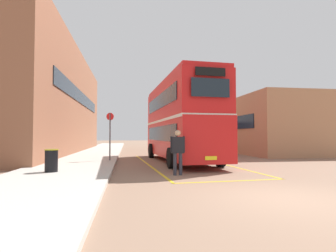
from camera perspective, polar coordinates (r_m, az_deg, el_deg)
The scene contains 10 objects.
ground_plane at distance 21.11m, azimuth 2.01°, elevation -6.31°, with size 135.60×135.60×0.00m, color #846651.
sidewalk_left at distance 23.29m, azimuth -15.13°, elevation -5.67°, with size 4.00×57.60×0.14m, color #B2ADA3.
brick_building_left at distance 27.06m, azimuth -24.62°, elevation 4.54°, with size 6.52×25.81×9.17m.
depot_building_right at distance 28.03m, azimuth 18.90°, elevation -0.16°, with size 7.21×15.71×4.88m.
double_decker_bus at distance 16.33m, azimuth 2.49°, elevation 1.26°, with size 3.27×10.36×4.75m.
single_deck_bus at distance 31.02m, azimuth 3.54°, elevation -1.91°, with size 3.73×9.53×3.02m.
pedestrian_boarding at distance 10.76m, azimuth 2.07°, elevation -4.82°, with size 0.60×0.27×1.79m.
litter_bin at distance 11.66m, azimuth -23.46°, elevation -6.71°, with size 0.52×0.52×0.89m.
bus_stop_sign at distance 16.04m, azimuth -12.18°, elevation -1.19°, with size 0.43×0.14×2.77m.
bay_marking_yellow at distance 14.53m, azimuth 4.19°, elevation -8.23°, with size 4.94×12.49×0.01m.
Camera 1 is at (-3.89, -6.29, 1.57)m, focal length 28.79 mm.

